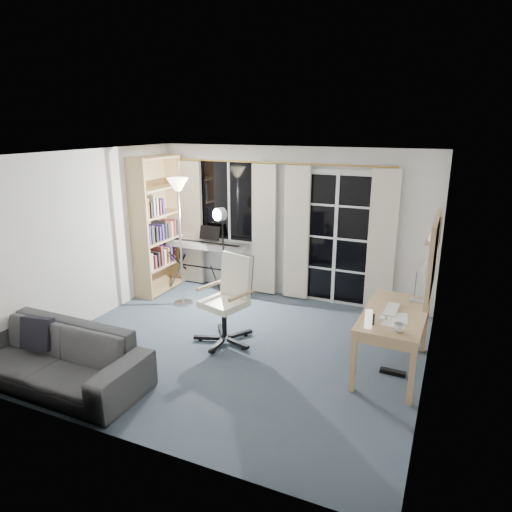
{
  "coord_description": "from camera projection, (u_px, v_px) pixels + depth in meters",
  "views": [
    {
      "loc": [
        2.36,
        -4.69,
        2.74
      ],
      "look_at": [
        0.13,
        0.35,
        1.12
      ],
      "focal_mm": 32.0,
      "sensor_mm": 36.0,
      "label": 1
    }
  ],
  "objects": [
    {
      "name": "floor",
      "position": [
        235.0,
        347.0,
        5.81
      ],
      "size": [
        4.5,
        4.0,
        0.02
      ],
      "primitive_type": "cube",
      "color": "#3B4856",
      "rests_on": "ground"
    },
    {
      "name": "window",
      "position": [
        230.0,
        201.0,
        7.52
      ],
      "size": [
        1.2,
        0.08,
        1.4
      ],
      "color": "white",
      "rests_on": "floor"
    },
    {
      "name": "french_door",
      "position": [
        336.0,
        239.0,
        6.96
      ],
      "size": [
        1.32,
        0.09,
        2.11
      ],
      "color": "white",
      "rests_on": "floor"
    },
    {
      "name": "curtains",
      "position": [
        279.0,
        231.0,
        7.2
      ],
      "size": [
        3.6,
        0.07,
        2.13
      ],
      "color": "gold",
      "rests_on": "floor"
    },
    {
      "name": "bookshelf",
      "position": [
        155.0,
        228.0,
        7.52
      ],
      "size": [
        0.37,
        1.04,
        2.24
      ],
      "rotation": [
        0.0,
        0.0,
        0.01
      ],
      "color": "tan",
      "rests_on": "floor"
    },
    {
      "name": "torchiere_lamp",
      "position": [
        179.0,
        204.0,
        6.73
      ],
      "size": [
        0.34,
        0.34,
        1.97
      ],
      "rotation": [
        0.0,
        0.0,
        -0.08
      ],
      "color": "#B2B2B7",
      "rests_on": "floor"
    },
    {
      "name": "keyboard_piano",
      "position": [
        207.0,
        246.0,
        7.6
      ],
      "size": [
        1.4,
        0.68,
        1.01
      ],
      "rotation": [
        0.0,
        0.0,
        -0.01
      ],
      "color": "black",
      "rests_on": "floor"
    },
    {
      "name": "studio_light",
      "position": [
        220.0,
        225.0,
        6.97
      ],
      "size": [
        0.35,
        0.35,
        1.53
      ],
      "rotation": [
        0.0,
        0.0,
        -0.38
      ],
      "color": "black",
      "rests_on": "floor"
    },
    {
      "name": "office_chair",
      "position": [
        231.0,
        291.0,
        5.84
      ],
      "size": [
        0.79,
        0.79,
        1.13
      ],
      "rotation": [
        0.0,
        0.0,
        -0.29
      ],
      "color": "black",
      "rests_on": "floor"
    },
    {
      "name": "desk",
      "position": [
        394.0,
        320.0,
        5.1
      ],
      "size": [
        0.7,
        1.34,
        0.71
      ],
      "rotation": [
        0.0,
        0.0,
        -0.03
      ],
      "color": "tan",
      "rests_on": "floor"
    },
    {
      "name": "monitor",
      "position": [
        419.0,
        280.0,
        5.32
      ],
      "size": [
        0.17,
        0.51,
        0.44
      ],
      "rotation": [
        0.0,
        0.0,
        -0.03
      ],
      "color": "silver",
      "rests_on": "desk"
    },
    {
      "name": "desk_clutter",
      "position": [
        385.0,
        332.0,
        4.95
      ],
      "size": [
        0.43,
        0.8,
        0.9
      ],
      "rotation": [
        0.0,
        0.0,
        -0.03
      ],
      "color": "white",
      "rests_on": "desk"
    },
    {
      "name": "mug",
      "position": [
        399.0,
        327.0,
        4.58
      ],
      "size": [
        0.12,
        0.1,
        0.12
      ],
      "primitive_type": "imported",
      "rotation": [
        0.0,
        0.0,
        -0.03
      ],
      "color": "silver",
      "rests_on": "desk"
    },
    {
      "name": "wall_mirror",
      "position": [
        433.0,
        257.0,
        4.2
      ],
      "size": [
        0.04,
        0.94,
        0.74
      ],
      "color": "tan",
      "rests_on": "floor"
    },
    {
      "name": "framed_print",
      "position": [
        439.0,
        231.0,
        4.97
      ],
      "size": [
        0.03,
        0.42,
        0.32
      ],
      "color": "tan",
      "rests_on": "floor"
    },
    {
      "name": "wall_shelf",
      "position": [
        433.0,
        238.0,
        5.49
      ],
      "size": [
        0.16,
        0.3,
        0.18
      ],
      "color": "tan",
      "rests_on": "floor"
    },
    {
      "name": "sofa",
      "position": [
        51.0,
        348.0,
        4.88
      ],
      "size": [
        2.13,
        0.63,
        0.83
      ],
      "rotation": [
        0.0,
        0.0,
        -0.0
      ],
      "color": "#2F2F32",
      "rests_on": "floor"
    }
  ]
}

